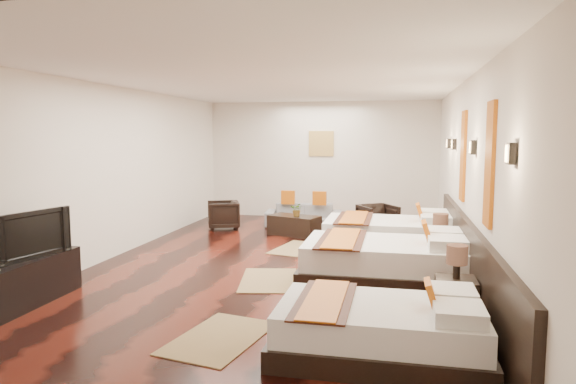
% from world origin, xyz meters
% --- Properties ---
extents(floor, '(5.50, 9.50, 0.01)m').
position_xyz_m(floor, '(0.00, 0.00, 0.00)').
color(floor, black).
rests_on(floor, ground).
extents(ceiling, '(5.50, 9.50, 0.01)m').
position_xyz_m(ceiling, '(0.00, 0.00, 2.80)').
color(ceiling, white).
rests_on(ceiling, floor).
extents(back_wall, '(5.50, 0.01, 2.80)m').
position_xyz_m(back_wall, '(0.00, 4.75, 1.40)').
color(back_wall, silver).
rests_on(back_wall, floor).
extents(left_wall, '(0.01, 9.50, 2.80)m').
position_xyz_m(left_wall, '(-2.75, 0.00, 1.40)').
color(left_wall, silver).
rests_on(left_wall, floor).
extents(right_wall, '(0.01, 9.50, 2.80)m').
position_xyz_m(right_wall, '(2.75, 0.00, 1.40)').
color(right_wall, silver).
rests_on(right_wall, floor).
extents(headboard_panel, '(0.08, 6.60, 0.90)m').
position_xyz_m(headboard_panel, '(2.71, -0.80, 0.45)').
color(headboard_panel, black).
rests_on(headboard_panel, floor).
extents(bed_near, '(1.91, 1.20, 0.73)m').
position_xyz_m(bed_near, '(1.69, -2.94, 0.25)').
color(bed_near, black).
rests_on(bed_near, floor).
extents(bed_mid, '(2.28, 1.43, 0.87)m').
position_xyz_m(bed_mid, '(1.70, -0.56, 0.30)').
color(bed_mid, black).
rests_on(bed_mid, floor).
extents(bed_far, '(2.23, 1.40, 0.85)m').
position_xyz_m(bed_far, '(1.70, 1.35, 0.29)').
color(bed_far, black).
rests_on(bed_far, floor).
extents(nightstand_a, '(0.42, 0.42, 0.83)m').
position_xyz_m(nightstand_a, '(2.44, -1.87, 0.29)').
color(nightstand_a, black).
rests_on(nightstand_a, floor).
extents(nightstand_b, '(0.43, 0.43, 0.84)m').
position_xyz_m(nightstand_b, '(2.44, 0.30, 0.30)').
color(nightstand_b, black).
rests_on(nightstand_b, floor).
extents(jute_mat_near, '(0.97, 1.32, 0.01)m').
position_xyz_m(jute_mat_near, '(0.11, -2.87, 0.01)').
color(jute_mat_near, olive).
rests_on(jute_mat_near, floor).
extents(jute_mat_mid, '(0.96, 1.32, 0.01)m').
position_xyz_m(jute_mat_mid, '(0.09, -0.80, 0.01)').
color(jute_mat_mid, olive).
rests_on(jute_mat_mid, floor).
extents(jute_mat_far, '(0.99, 1.33, 0.01)m').
position_xyz_m(jute_mat_far, '(0.13, 1.23, 0.01)').
color(jute_mat_far, olive).
rests_on(jute_mat_far, floor).
extents(tv_console, '(0.50, 1.80, 0.55)m').
position_xyz_m(tv_console, '(-2.50, -2.52, 0.28)').
color(tv_console, black).
rests_on(tv_console, floor).
extents(tv, '(0.35, 0.99, 0.57)m').
position_xyz_m(tv, '(-2.45, -2.30, 0.84)').
color(tv, black).
rests_on(tv, tv_console).
extents(figurine, '(0.43, 0.43, 0.35)m').
position_xyz_m(figurine, '(-2.50, -1.82, 0.72)').
color(figurine, brown).
rests_on(figurine, tv_console).
extents(sofa, '(1.72, 0.84, 0.48)m').
position_xyz_m(sofa, '(-0.19, 3.47, 0.24)').
color(sofa, slate).
rests_on(sofa, floor).
extents(armchair_left, '(0.86, 0.85, 0.60)m').
position_xyz_m(armchair_left, '(-1.82, 2.79, 0.30)').
color(armchair_left, black).
rests_on(armchair_left, floor).
extents(armchair_right, '(0.92, 0.93, 0.62)m').
position_xyz_m(armchair_right, '(1.44, 2.78, 0.31)').
color(armchair_right, black).
rests_on(armchair_right, floor).
extents(coffee_table, '(1.11, 0.81, 0.40)m').
position_xyz_m(coffee_table, '(-0.19, 2.42, 0.20)').
color(coffee_table, black).
rests_on(coffee_table, floor).
extents(table_plant, '(0.28, 0.25, 0.27)m').
position_xyz_m(table_plant, '(-0.12, 2.34, 0.53)').
color(table_plant, '#29561C').
rests_on(table_plant, coffee_table).
extents(orange_panel_a, '(0.04, 0.40, 1.30)m').
position_xyz_m(orange_panel_a, '(2.73, -1.90, 1.70)').
color(orange_panel_a, '#D86014').
rests_on(orange_panel_a, right_wall).
extents(orange_panel_b, '(0.04, 0.40, 1.30)m').
position_xyz_m(orange_panel_b, '(2.73, 0.30, 1.70)').
color(orange_panel_b, '#D86014').
rests_on(orange_panel_b, right_wall).
extents(sconce_near, '(0.07, 0.12, 0.18)m').
position_xyz_m(sconce_near, '(2.70, -3.00, 1.85)').
color(sconce_near, black).
rests_on(sconce_near, right_wall).
extents(sconce_mid, '(0.07, 0.12, 0.18)m').
position_xyz_m(sconce_mid, '(2.70, -0.80, 1.85)').
color(sconce_mid, black).
rests_on(sconce_mid, right_wall).
extents(sconce_far, '(0.07, 0.12, 0.18)m').
position_xyz_m(sconce_far, '(2.70, 1.40, 1.85)').
color(sconce_far, black).
rests_on(sconce_far, right_wall).
extents(sconce_lounge, '(0.07, 0.12, 0.18)m').
position_xyz_m(sconce_lounge, '(2.70, 2.30, 1.85)').
color(sconce_lounge, black).
rests_on(sconce_lounge, right_wall).
extents(gold_artwork, '(0.60, 0.04, 0.60)m').
position_xyz_m(gold_artwork, '(0.00, 4.73, 1.80)').
color(gold_artwork, '#AD873F').
rests_on(gold_artwork, back_wall).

